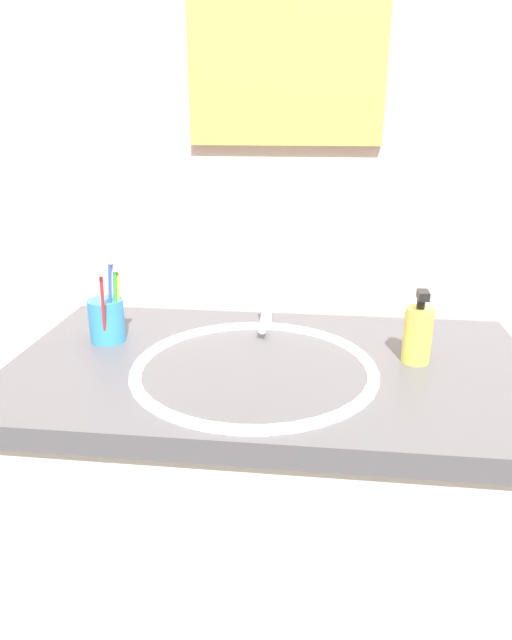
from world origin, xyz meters
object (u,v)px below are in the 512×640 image
at_px(toothbrush_blue, 110,292).
at_px(toothbrush_yellow, 118,296).
at_px(faucet, 266,311).
at_px(toothbrush_green, 115,295).
at_px(wall_mirror, 287,27).
at_px(toothbrush_cup, 107,320).
at_px(toothbrush_red, 103,300).
at_px(soap_dispenser, 418,333).

bearing_deg(toothbrush_blue, toothbrush_yellow, 55.05).
height_order(faucet, toothbrush_blue, toothbrush_blue).
height_order(toothbrush_green, wall_mirror, wall_mirror).
bearing_deg(toothbrush_cup, toothbrush_red, -71.54).
bearing_deg(soap_dispenser, toothbrush_cup, 176.79).
bearing_deg(toothbrush_yellow, soap_dispenser, -3.00).
xyz_separation_m(faucet, toothbrush_yellow, (-0.30, -0.12, 0.06)).
relative_size(soap_dispenser, wall_mirror, 0.32).
height_order(faucet, toothbrush_green, toothbrush_green).
bearing_deg(toothbrush_red, toothbrush_cup, 108.46).
relative_size(toothbrush_green, toothbrush_yellow, 1.03).
height_order(toothbrush_cup, soap_dispenser, soap_dispenser).
relative_size(faucet, toothbrush_cup, 1.55).
height_order(toothbrush_green, toothbrush_blue, toothbrush_blue).
bearing_deg(toothbrush_cup, wall_mirror, 32.31).
distance_m(toothbrush_cup, toothbrush_blue, 0.08).
height_order(toothbrush_blue, soap_dispenser, toothbrush_blue).
relative_size(toothbrush_cup, toothbrush_red, 0.50).
distance_m(faucet, soap_dispenser, 0.35).
distance_m(toothbrush_blue, wall_mirror, 0.66).
distance_m(toothbrush_cup, toothbrush_yellow, 0.07).
height_order(toothbrush_yellow, soap_dispenser, toothbrush_yellow).
relative_size(toothbrush_blue, toothbrush_red, 1.06).
height_order(toothbrush_red, soap_dispenser, toothbrush_red).
distance_m(faucet, toothbrush_cup, 0.35).
height_order(toothbrush_green, toothbrush_yellow, toothbrush_green).
bearing_deg(wall_mirror, toothbrush_blue, -144.06).
height_order(toothbrush_cup, toothbrush_blue, toothbrush_blue).
distance_m(toothbrush_green, toothbrush_blue, 0.01).
bearing_deg(faucet, soap_dispenser, -25.97).
bearing_deg(faucet, toothbrush_cup, -160.69).
height_order(toothbrush_yellow, wall_mirror, wall_mirror).
xyz_separation_m(toothbrush_green, toothbrush_yellow, (0.00, 0.01, -0.00)).
distance_m(toothbrush_yellow, soap_dispenser, 0.61).
relative_size(toothbrush_green, wall_mirror, 0.38).
height_order(soap_dispenser, wall_mirror, wall_mirror).
bearing_deg(wall_mirror, toothbrush_green, -144.38).
distance_m(faucet, toothbrush_blue, 0.35).
relative_size(toothbrush_yellow, wall_mirror, 0.36).
relative_size(faucet, toothbrush_yellow, 0.83).
distance_m(toothbrush_yellow, toothbrush_blue, 0.02).
bearing_deg(toothbrush_blue, wall_mirror, 35.94).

